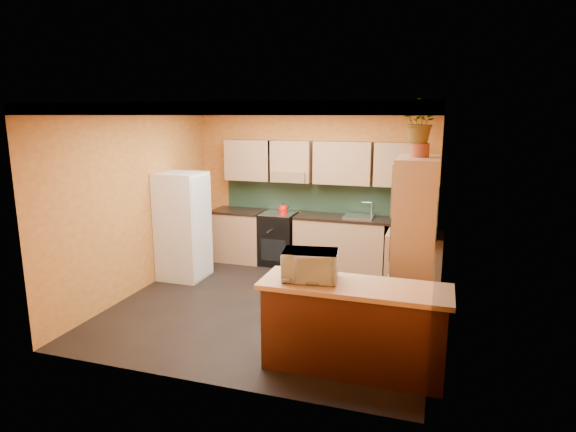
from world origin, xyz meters
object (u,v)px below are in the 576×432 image
at_px(base_cabinets_back, 313,242).
at_px(fridge, 183,226).
at_px(stove, 279,238).
at_px(pantry, 414,245).
at_px(breakfast_bar, 353,330).
at_px(microwave, 310,265).

height_order(base_cabinets_back, fridge, fridge).
height_order(stove, fridge, fridge).
relative_size(pantry, breakfast_bar, 1.17).
bearing_deg(breakfast_bar, pantry, 68.28).
bearing_deg(microwave, stove, 105.01).
bearing_deg(breakfast_bar, stove, 120.56).
height_order(fridge, microwave, fridge).
relative_size(base_cabinets_back, microwave, 6.62).
bearing_deg(microwave, breakfast_bar, -9.05).
bearing_deg(microwave, fridge, 133.22).
height_order(base_cabinets_back, microwave, microwave).
bearing_deg(pantry, stove, 140.75).
bearing_deg(breakfast_bar, microwave, 180.00).
bearing_deg(base_cabinets_back, stove, -180.00).
bearing_deg(stove, base_cabinets_back, 0.00).
bearing_deg(breakfast_bar, fridge, 146.62).
distance_m(base_cabinets_back, pantry, 2.70).
height_order(breakfast_bar, microwave, microwave).
height_order(base_cabinets_back, breakfast_bar, same).
bearing_deg(fridge, breakfast_bar, -33.38).
height_order(stove, breakfast_bar, stove).
xyz_separation_m(base_cabinets_back, pantry, (1.76, -1.95, 0.61)).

